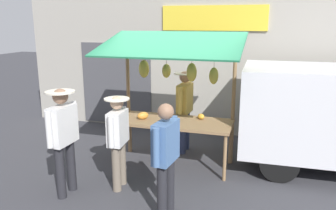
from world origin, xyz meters
TOP-DOWN VIEW (x-y plane):
  - ground_plane at (0.00, 0.00)m, footprint 40.00×40.00m
  - street_backdrop at (0.04, -2.20)m, footprint 9.00×0.30m
  - market_stall at (0.01, -0.03)m, footprint 2.50×1.46m
  - vendor_with_sunhat at (-0.04, -0.75)m, footprint 0.44×0.72m
  - shopper_in_striped_shirt at (-0.39, 1.68)m, footprint 0.27×0.69m
  - shopper_with_shopping_bag at (0.58, 1.13)m, footprint 0.40×0.67m
  - shopper_with_ponytail at (1.29, 1.58)m, footprint 0.44×0.72m

SIDE VIEW (x-z plane):
  - ground_plane at x=0.00m, z-range 0.00..0.00m
  - shopper_with_shopping_bag at x=0.58m, z-range 0.13..1.67m
  - shopper_in_striped_shirt at x=-0.39m, z-range 0.13..1.75m
  - vendor_with_sunhat at x=-0.04m, z-range 0.16..1.87m
  - shopper_with_ponytail at x=1.29m, z-range 0.16..1.87m
  - market_stall at x=0.01m, z-range 0.31..2.80m
  - street_backdrop at x=0.04m, z-range 0.00..3.40m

